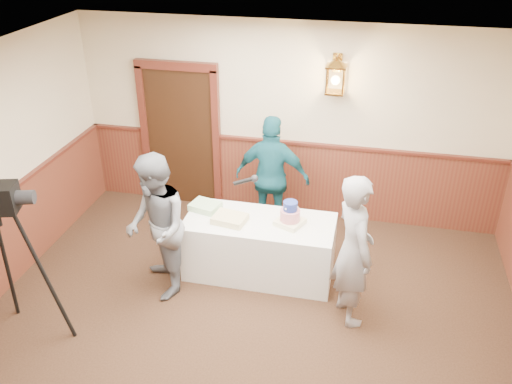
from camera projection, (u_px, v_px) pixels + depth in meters
room_shell at (228, 230)px, 4.86m from camera, size 6.02×7.02×2.81m
display_table at (260, 247)px, 6.66m from camera, size 1.80×0.80×0.75m
tiered_cake at (290, 216)px, 6.36m from camera, size 0.39×0.39×0.30m
sheet_cake_yellow at (230, 219)px, 6.44m from camera, size 0.43×0.35×0.08m
sheet_cake_green at (205, 206)px, 6.71m from camera, size 0.40×0.35×0.08m
interviewer at (156, 227)px, 6.11m from camera, size 1.58×1.07×1.75m
baker at (353, 250)px, 5.71m from camera, size 0.66×0.76×1.76m
assistant_p at (272, 177)px, 7.24m from camera, size 1.03×0.47×1.72m
tv_camera_rig at (13, 276)px, 5.41m from camera, size 0.72×0.68×1.85m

